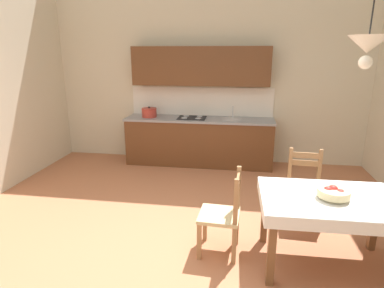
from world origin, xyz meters
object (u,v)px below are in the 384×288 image
(kitchen_cabinetry, at_px, (199,120))
(dining_table, at_px, (331,210))
(dining_chair_kitchen_side, at_px, (304,189))
(fruit_bowl, at_px, (333,193))
(dining_chair_tv_side, at_px, (223,215))
(pendant_lamp, at_px, (368,46))

(kitchen_cabinetry, bearing_deg, dining_table, -60.29)
(kitchen_cabinetry, relative_size, dining_chair_kitchen_side, 2.99)
(dining_chair_kitchen_side, relative_size, fruit_bowl, 3.10)
(dining_table, xyz_separation_m, fruit_bowl, (-0.00, -0.02, 0.19))
(dining_table, bearing_deg, dining_chair_kitchen_side, 94.81)
(dining_table, distance_m, dining_chair_kitchen_side, 0.92)
(kitchen_cabinetry, height_order, fruit_bowl, kitchen_cabinetry)
(fruit_bowl, bearing_deg, dining_chair_tv_side, 174.55)
(dining_chair_kitchen_side, distance_m, pendant_lamp, 1.99)
(dining_chair_kitchen_side, bearing_deg, fruit_bowl, -85.59)
(dining_chair_tv_side, height_order, fruit_bowl, dining_chair_tv_side)
(dining_table, relative_size, dining_chair_kitchen_side, 1.47)
(pendant_lamp, bearing_deg, fruit_bowl, 129.02)
(dining_table, height_order, pendant_lamp, pendant_lamp)
(fruit_bowl, xyz_separation_m, pendant_lamp, (0.08, -0.10, 1.33))
(dining_table, relative_size, pendant_lamp, 1.70)
(dining_table, distance_m, dining_chair_tv_side, 1.06)
(dining_chair_kitchen_side, height_order, pendant_lamp, pendant_lamp)
(dining_chair_tv_side, distance_m, pendant_lamp, 2.05)
(dining_chair_tv_side, bearing_deg, fruit_bowl, -5.45)
(dining_table, xyz_separation_m, dining_chair_kitchen_side, (-0.08, 0.90, -0.18))
(kitchen_cabinetry, relative_size, pendant_lamp, 3.46)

